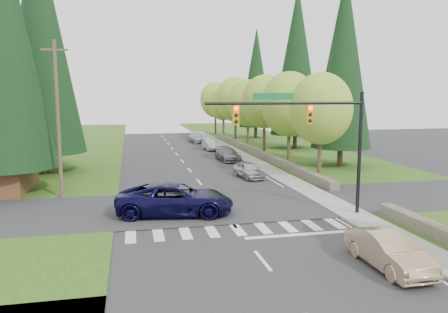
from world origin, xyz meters
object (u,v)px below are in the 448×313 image
object	(u,v)px
parked_car_a	(249,170)
parked_car_c	(211,144)
parked_car_b	(228,154)
parked_car_d	(206,139)
suv_navy	(175,199)
parked_car_e	(197,138)
sedan_champagne	(389,250)

from	to	relation	value
parked_car_a	parked_car_c	distance (m)	18.51
parked_car_b	parked_car_d	size ratio (longest dim) A/B	1.22
suv_navy	parked_car_c	xyz separation A→B (m)	(7.22, 28.34, -0.21)
parked_car_c	parked_car_e	xyz separation A→B (m)	(-0.28, 9.00, -0.03)
parked_car_a	parked_car_b	bearing A→B (deg)	80.06
parked_car_d	parked_car_e	distance (m)	2.07
parked_car_b	parked_car_e	size ratio (longest dim) A/B	1.01
parked_car_a	parked_car_e	distance (m)	27.50
suv_navy	parked_car_e	distance (m)	37.97
parked_car_c	parked_car_d	world-z (taller)	parked_car_c
suv_navy	parked_car_e	bearing A→B (deg)	-1.70
suv_navy	parked_car_d	xyz separation A→B (m)	(7.87, 35.48, -0.26)
parked_car_a	parked_car_d	distance (m)	25.66
suv_navy	parked_car_c	distance (m)	29.24
parked_car_a	parked_car_e	xyz separation A→B (m)	(0.00, 27.50, 0.01)
parked_car_c	parked_car_e	distance (m)	9.00
parked_car_a	parked_car_b	size ratio (longest dim) A/B	0.83
parked_car_d	parked_car_a	bearing A→B (deg)	-95.14
parked_car_c	suv_navy	bearing A→B (deg)	-107.11
suv_navy	sedan_champagne	bearing A→B (deg)	-133.20
suv_navy	parked_car_c	bearing A→B (deg)	-5.47
suv_navy	parked_car_d	world-z (taller)	suv_navy
sedan_champagne	parked_car_a	world-z (taller)	sedan_champagne
sedan_champagne	parked_car_d	bearing A→B (deg)	88.41
parked_car_b	parked_car_c	bearing A→B (deg)	86.84
parked_car_d	parked_car_e	world-z (taller)	parked_car_e
sedan_champagne	suv_navy	distance (m)	11.76
suv_navy	parked_car_d	size ratio (longest dim) A/B	1.72
parked_car_d	parked_car_e	xyz separation A→B (m)	(-0.93, 1.85, 0.02)
parked_car_a	parked_car_c	world-z (taller)	parked_car_c
parked_car_c	parked_car_d	bearing A→B (deg)	81.98
parked_car_e	suv_navy	bearing A→B (deg)	-107.94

